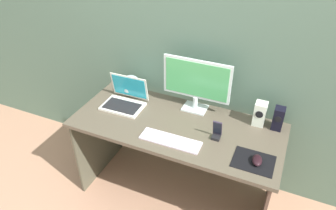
# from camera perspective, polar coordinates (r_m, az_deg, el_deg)

# --- Properties ---
(ground_plane) EXTENTS (8.00, 8.00, 0.00)m
(ground_plane) POSITION_cam_1_polar(r_m,az_deg,el_deg) (2.71, 1.33, -15.55)
(ground_plane) COLOR tan
(wall_back) EXTENTS (6.00, 0.04, 2.50)m
(wall_back) POSITION_cam_1_polar(r_m,az_deg,el_deg) (2.28, 5.70, 12.93)
(wall_back) COLOR #557360
(wall_back) RESTS_ON ground_plane
(desk) EXTENTS (1.49, 0.65, 0.72)m
(desk) POSITION_cam_1_polar(r_m,az_deg,el_deg) (2.31, 1.52, -6.28)
(desk) COLOR brown
(desk) RESTS_ON ground_plane
(monitor) EXTENTS (0.50, 0.14, 0.41)m
(monitor) POSITION_cam_1_polar(r_m,az_deg,el_deg) (2.26, 5.21, 4.09)
(monitor) COLOR silver
(monitor) RESTS_ON desk
(speaker_right) EXTENTS (0.07, 0.08, 0.17)m
(speaker_right) POSITION_cam_1_polar(r_m,az_deg,el_deg) (2.26, 19.50, -2.33)
(speaker_right) COLOR black
(speaker_right) RESTS_ON desk
(speaker_near_monitor) EXTENTS (0.08, 0.09, 0.18)m
(speaker_near_monitor) POSITION_cam_1_polar(r_m,az_deg,el_deg) (2.26, 16.43, -1.53)
(speaker_near_monitor) COLOR white
(speaker_near_monitor) RESTS_ON desk
(laptop) EXTENTS (0.31, 0.25, 0.22)m
(laptop) POSITION_cam_1_polar(r_m,az_deg,el_deg) (2.41, -7.87, 0.98)
(laptop) COLOR white
(laptop) RESTS_ON desk
(fishbowl) EXTENTS (0.16, 0.16, 0.16)m
(fishbowl) POSITION_cam_1_polar(r_m,az_deg,el_deg) (2.53, -6.79, 3.63)
(fishbowl) COLOR silver
(fishbowl) RESTS_ON desk
(keyboard_external) EXTENTS (0.41, 0.13, 0.01)m
(keyboard_external) POSITION_cam_1_polar(r_m,az_deg,el_deg) (2.07, 0.45, -6.47)
(keyboard_external) COLOR white
(keyboard_external) RESTS_ON desk
(mousepad) EXTENTS (0.25, 0.20, 0.00)m
(mousepad) POSITION_cam_1_polar(r_m,az_deg,el_deg) (2.00, 15.34, -9.89)
(mousepad) COLOR black
(mousepad) RESTS_ON desk
(mouse) EXTENTS (0.07, 0.11, 0.04)m
(mouse) POSITION_cam_1_polar(r_m,az_deg,el_deg) (1.98, 15.97, -9.67)
(mouse) COLOR black
(mouse) RESTS_ON mousepad
(phone_in_dock) EXTENTS (0.06, 0.06, 0.14)m
(phone_in_dock) POSITION_cam_1_polar(r_m,az_deg,el_deg) (2.09, 8.90, -4.95)
(phone_in_dock) COLOR black
(phone_in_dock) RESTS_ON desk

